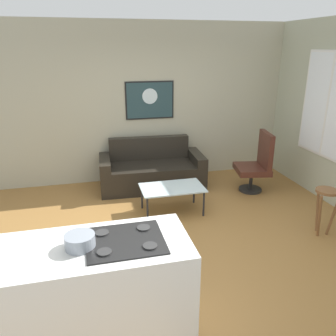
% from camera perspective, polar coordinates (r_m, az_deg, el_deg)
% --- Properties ---
extents(ground, '(6.40, 6.40, 0.04)m').
position_cam_1_polar(ground, '(4.46, 2.42, -12.63)').
color(ground, olive).
extents(back_wall, '(6.40, 0.05, 2.80)m').
position_cam_1_polar(back_wall, '(6.21, -3.73, 10.73)').
color(back_wall, '#ABA78D').
rests_on(back_wall, ground).
extents(couch, '(1.84, 0.90, 0.84)m').
position_cam_1_polar(couch, '(6.02, -2.75, -0.55)').
color(couch, black).
rests_on(couch, ground).
extents(coffee_table, '(0.93, 0.55, 0.41)m').
position_cam_1_polar(coffee_table, '(5.04, 0.70, -3.59)').
color(coffee_table, silver).
rests_on(coffee_table, ground).
extents(armchair, '(0.63, 0.65, 1.04)m').
position_cam_1_polar(armchair, '(5.95, 14.80, 0.75)').
color(armchair, black).
rests_on(armchair, ground).
extents(bar_stool, '(0.33, 0.32, 0.64)m').
position_cam_1_polar(bar_stool, '(4.86, 24.97, -5.10)').
color(bar_stool, brown).
rests_on(bar_stool, ground).
extents(kitchen_counter, '(1.58, 0.71, 0.96)m').
position_cam_1_polar(kitchen_counter, '(2.99, -12.53, -20.22)').
color(kitchen_counter, white).
rests_on(kitchen_counter, ground).
extents(mixing_bowl, '(0.23, 0.23, 0.11)m').
position_cam_1_polar(mixing_bowl, '(2.69, -14.60, -11.86)').
color(mixing_bowl, gray).
rests_on(mixing_bowl, kitchen_counter).
extents(wall_painting, '(0.87, 0.03, 0.67)m').
position_cam_1_polar(wall_painting, '(6.17, -3.08, 11.32)').
color(wall_painting, black).
extents(window, '(0.03, 1.21, 1.63)m').
position_cam_1_polar(window, '(5.88, 25.33, 9.49)').
color(window, silver).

